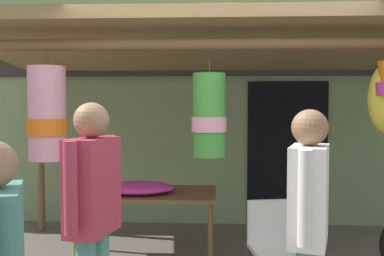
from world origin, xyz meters
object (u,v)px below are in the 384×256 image
(display_table, at_px, (148,198))
(vendor_in_orange, at_px, (309,218))
(customer_foreground, at_px, (92,208))
(folding_chair, at_px, (273,241))
(flower_heap_on_table, at_px, (139,188))

(display_table, bearing_deg, vendor_in_orange, -55.76)
(vendor_in_orange, relative_size, customer_foreground, 0.98)
(customer_foreground, bearing_deg, folding_chair, 37.55)
(display_table, relative_size, flower_heap_on_table, 1.90)
(folding_chair, xyz_separation_m, vendor_in_orange, (0.08, -1.08, 0.48))
(flower_heap_on_table, bearing_deg, display_table, 47.01)
(flower_heap_on_table, distance_m, customer_foreground, 1.75)
(folding_chair, bearing_deg, vendor_in_orange, -85.93)
(flower_heap_on_table, distance_m, folding_chair, 1.52)
(folding_chair, bearing_deg, display_table, 146.12)
(flower_heap_on_table, bearing_deg, vendor_in_orange, -52.92)
(vendor_in_orange, distance_m, customer_foreground, 1.39)
(display_table, xyz_separation_m, flower_heap_on_table, (-0.08, -0.08, 0.13))
(display_table, distance_m, flower_heap_on_table, 0.17)
(flower_heap_on_table, xyz_separation_m, folding_chair, (1.30, -0.73, -0.31))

